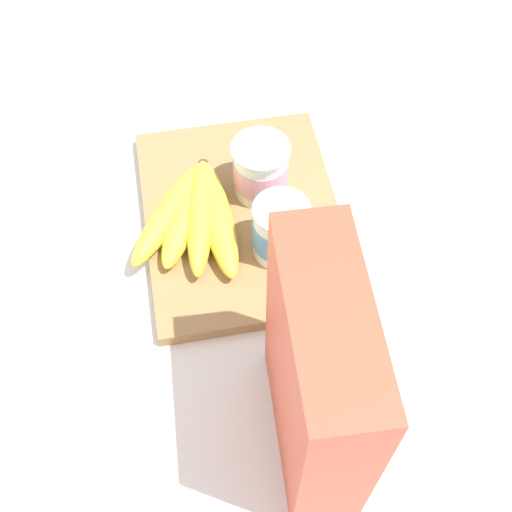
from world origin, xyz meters
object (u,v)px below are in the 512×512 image
Objects in this scene: yogurt_cup_back at (281,231)px; yogurt_cup_front at (261,170)px; banana_bunch at (195,215)px; cereal_box at (318,381)px; cutting_board at (242,217)px.

yogurt_cup_front is at bearing -176.52° from yogurt_cup_back.
cereal_box is at bearing 16.37° from banana_bunch.
cutting_board is 3.93× the size of yogurt_cup_back.
yogurt_cup_back is (-0.23, 0.01, -0.08)m from cereal_box.
yogurt_cup_front is 0.10m from yogurt_cup_back.
yogurt_cup_back is (0.10, 0.01, 0.00)m from yogurt_cup_front.
banana_bunch is (0.01, -0.06, 0.03)m from cutting_board.
banana_bunch is at bearing -84.62° from cutting_board.
yogurt_cup_front is (-0.03, 0.03, 0.05)m from cutting_board.
cereal_box reaches higher than cutting_board.
cutting_board is 0.09m from yogurt_cup_back.
cereal_box is 0.34m from yogurt_cup_front.
yogurt_cup_back is (0.07, 0.04, 0.05)m from cutting_board.
yogurt_cup_back is at bearing 28.89° from cutting_board.
cereal_box is at bearing -1.29° from yogurt_cup_front.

